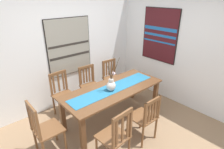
# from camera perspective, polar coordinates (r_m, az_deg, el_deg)

# --- Properties ---
(ground_plane) EXTENTS (6.40, 6.40, 0.03)m
(ground_plane) POSITION_cam_1_polar(r_m,az_deg,el_deg) (3.67, 4.04, -18.58)
(ground_plane) COLOR #8E7051
(wall_back) EXTENTS (6.40, 0.12, 2.70)m
(wall_back) POSITION_cam_1_polar(r_m,az_deg,el_deg) (4.36, -13.17, 8.50)
(wall_back) COLOR white
(wall_back) RESTS_ON ground_plane
(wall_side) EXTENTS (0.12, 6.40, 2.70)m
(wall_side) POSITION_cam_1_polar(r_m,az_deg,el_deg) (4.40, 22.12, 7.51)
(wall_side) COLOR white
(wall_side) RESTS_ON ground_plane
(dining_table) EXTENTS (2.09, 0.85, 0.73)m
(dining_table) POSITION_cam_1_polar(r_m,az_deg,el_deg) (3.71, 0.39, -5.58)
(dining_table) COLOR brown
(dining_table) RESTS_ON ground_plane
(table_runner) EXTENTS (1.92, 0.36, 0.01)m
(table_runner) POSITION_cam_1_polar(r_m,az_deg,el_deg) (3.66, 0.39, -4.18)
(table_runner) COLOR #236B93
(table_runner) RESTS_ON dining_table
(centerpiece_vase) EXTENTS (0.19, 0.23, 0.70)m
(centerpiece_vase) POSITION_cam_1_polar(r_m,az_deg,el_deg) (3.52, -0.26, -3.16)
(centerpiece_vase) COLOR silver
(centerpiece_vase) RESTS_ON dining_table
(chair_0) EXTENTS (0.45, 0.45, 0.92)m
(chair_0) POSITION_cam_1_polar(r_m,az_deg,el_deg) (4.37, -6.87, -3.05)
(chair_0) COLOR brown
(chair_0) RESTS_ON ground_plane
(chair_1) EXTENTS (0.45, 0.45, 0.99)m
(chair_1) POSITION_cam_1_polar(r_m,az_deg,el_deg) (2.90, 1.10, -18.48)
(chair_1) COLOR brown
(chair_1) RESTS_ON ground_plane
(chair_2) EXTENTS (0.45, 0.45, 0.96)m
(chair_2) POSITION_cam_1_polar(r_m,az_deg,el_deg) (4.09, -14.87, -5.73)
(chair_2) COLOR brown
(chair_2) RESTS_ON ground_plane
(chair_3) EXTENTS (0.43, 0.43, 0.90)m
(chair_3) POSITION_cam_1_polar(r_m,az_deg,el_deg) (3.34, 10.18, -12.76)
(chair_3) COLOR brown
(chair_3) RESTS_ON ground_plane
(chair_4) EXTENTS (0.45, 0.45, 0.92)m
(chair_4) POSITION_cam_1_polar(r_m,az_deg,el_deg) (4.73, -0.00, -0.70)
(chair_4) COLOR brown
(chair_4) RESTS_ON ground_plane
(chair_5) EXTENTS (0.42, 0.42, 0.99)m
(chair_5) POSITION_cam_1_polar(r_m,az_deg,el_deg) (3.20, -20.23, -15.38)
(chair_5) COLOR brown
(chair_5) RESTS_ON ground_plane
(painting_on_back_wall) EXTENTS (1.06, 0.05, 1.27)m
(painting_on_back_wall) POSITION_cam_1_polar(r_m,az_deg,el_deg) (4.29, -13.01, 8.33)
(painting_on_back_wall) COLOR black
(painting_on_side_wall) EXTENTS (0.05, 0.95, 1.25)m
(painting_on_side_wall) POSITION_cam_1_polar(r_m,az_deg,el_deg) (4.64, 14.53, 11.63)
(painting_on_side_wall) COLOR black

